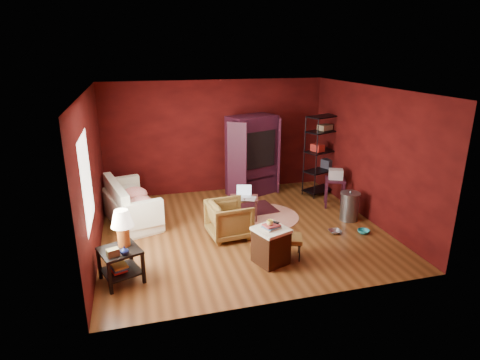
# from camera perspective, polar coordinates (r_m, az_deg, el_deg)

# --- Properties ---
(room) EXTENTS (5.54, 5.04, 2.84)m
(room) POSITION_cam_1_polar(r_m,az_deg,el_deg) (7.70, 0.13, 2.35)
(room) COLOR brown
(room) RESTS_ON ground
(sofa) EXTENTS (1.17, 2.08, 0.78)m
(sofa) POSITION_cam_1_polar(r_m,az_deg,el_deg) (8.83, -15.53, -3.15)
(sofa) COLOR white
(sofa) RESTS_ON ground
(armchair) EXTENTS (0.79, 0.84, 0.79)m
(armchair) POSITION_cam_1_polar(r_m,az_deg,el_deg) (7.77, -1.55, -5.39)
(armchair) COLOR black
(armchair) RESTS_ON ground
(pet_bowl_steel) EXTENTS (0.25, 0.07, 0.25)m
(pet_bowl_steel) POSITION_cam_1_polar(r_m,az_deg,el_deg) (8.23, 13.41, -6.57)
(pet_bowl_steel) COLOR #AFB2B7
(pet_bowl_steel) RESTS_ON ground
(pet_bowl_turquoise) EXTENTS (0.24, 0.13, 0.23)m
(pet_bowl_turquoise) POSITION_cam_1_polar(r_m,az_deg,el_deg) (8.38, 17.20, -6.53)
(pet_bowl_turquoise) COLOR teal
(pet_bowl_turquoise) RESTS_ON ground
(vase) EXTENTS (0.18, 0.18, 0.13)m
(vase) POSITION_cam_1_polar(r_m,az_deg,el_deg) (6.35, -16.12, -9.62)
(vase) COLOR #0D1643
(vase) RESTS_ON side_table
(mug) EXTENTS (0.13, 0.11, 0.11)m
(mug) POSITION_cam_1_polar(r_m,az_deg,el_deg) (6.70, 4.28, -5.97)
(mug) COLOR #E9E072
(mug) RESTS_ON hamper
(side_table) EXTENTS (0.74, 0.74, 1.15)m
(side_table) POSITION_cam_1_polar(r_m,az_deg,el_deg) (6.55, -16.55, -8.08)
(side_table) COLOR black
(side_table) RESTS_ON ground
(sofa_cushions) EXTENTS (1.19, 2.06, 0.81)m
(sofa_cushions) POSITION_cam_1_polar(r_m,az_deg,el_deg) (8.77, -15.36, -3.24)
(sofa_cushions) COLOR white
(sofa_cushions) RESTS_ON sofa
(hamper) EXTENTS (0.67, 0.67, 0.73)m
(hamper) POSITION_cam_1_polar(r_m,az_deg,el_deg) (6.91, 4.41, -9.19)
(hamper) COLOR #3B1D0D
(hamper) RESTS_ON ground
(footstool) EXTENTS (0.50, 0.50, 0.40)m
(footstool) POSITION_cam_1_polar(r_m,az_deg,el_deg) (7.11, 7.21, -8.36)
(footstool) COLOR black
(footstool) RESTS_ON ground
(rug_round) EXTENTS (1.94, 1.94, 0.01)m
(rug_round) POSITION_cam_1_polar(r_m,az_deg,el_deg) (8.82, 3.30, -5.20)
(rug_round) COLOR beige
(rug_round) RESTS_ON ground
(rug_oriental) EXTENTS (1.31, 0.95, 0.01)m
(rug_oriental) POSITION_cam_1_polar(r_m,az_deg,el_deg) (9.16, 1.19, -4.19)
(rug_oriental) COLOR #4E151C
(rug_oriental) RESTS_ON ground
(laptop_desk) EXTENTS (0.68, 0.58, 0.73)m
(laptop_desk) POSITION_cam_1_polar(r_m,az_deg,el_deg) (8.53, 0.58, -2.78)
(laptop_desk) COLOR brown
(laptop_desk) RESTS_ON ground
(tv_armoire) EXTENTS (1.47, 1.13, 1.98)m
(tv_armoire) POSITION_cam_1_polar(r_m,az_deg,el_deg) (9.88, 1.73, 3.68)
(tv_armoire) COLOR #3A1021
(tv_armoire) RESTS_ON ground
(wire_shelving) EXTENTS (1.06, 0.75, 1.98)m
(wire_shelving) POSITION_cam_1_polar(r_m,az_deg,el_deg) (10.15, 11.82, 4.02)
(wire_shelving) COLOR black
(wire_shelving) RESTS_ON ground
(small_stand) EXTENTS (0.59, 0.59, 0.89)m
(small_stand) POSITION_cam_1_polar(r_m,az_deg,el_deg) (9.43, 13.42, 0.16)
(small_stand) COLOR #3A1021
(small_stand) RESTS_ON ground
(trash_can) EXTENTS (0.48, 0.48, 0.66)m
(trash_can) POSITION_cam_1_polar(r_m,az_deg,el_deg) (8.86, 15.31, -3.61)
(trash_can) COLOR slate
(trash_can) RESTS_ON ground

